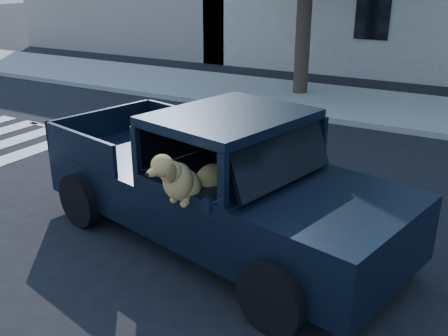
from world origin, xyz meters
name	(u,v)px	position (x,y,z in m)	size (l,w,h in m)	color
ground	(307,297)	(0.00, 0.00, 0.00)	(120.00, 120.00, 0.00)	black
far_sidewalk	(435,114)	(0.00, 9.20, 0.07)	(60.00, 4.00, 0.15)	gray
pickup_truck	(211,196)	(-1.71, 0.67, 0.64)	(5.58, 3.21, 1.88)	black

